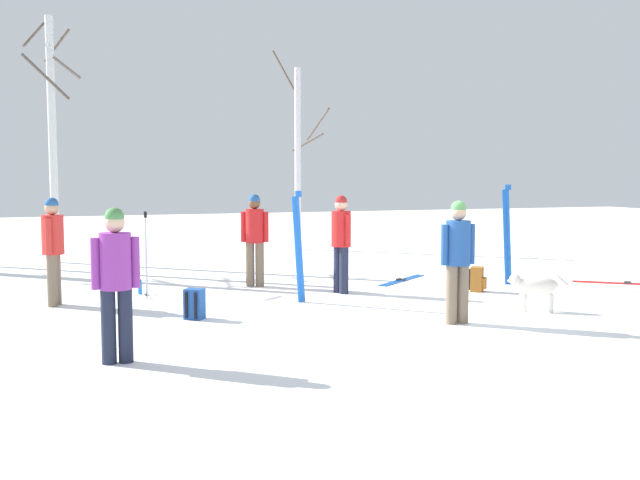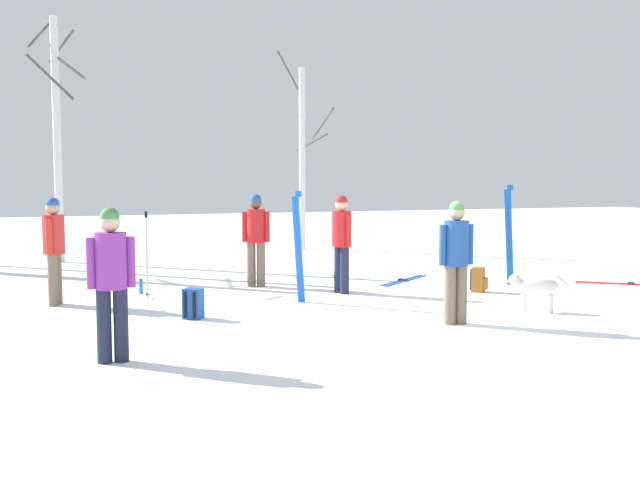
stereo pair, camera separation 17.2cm
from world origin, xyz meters
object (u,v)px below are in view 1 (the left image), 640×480
(ski_pair_planted_1, at_px, (507,235))
(ski_pair_lying_0, at_px, (625,283))
(ski_poles_1, at_px, (146,253))
(backpack_0, at_px, (477,280))
(person_0, at_px, (116,275))
(backpack_1, at_px, (195,304))
(water_bottle_0, at_px, (140,287))
(birch_tree_4, at_px, (298,155))
(ski_pair_planted_0, at_px, (298,247))
(person_2, at_px, (53,244))
(person_4, at_px, (458,254))
(birch_tree_3, at_px, (52,134))
(ski_poles_0, at_px, (114,248))
(person_1, at_px, (255,234))
(ski_pair_lying_1, at_px, (402,280))
(person_3, at_px, (341,237))
(dog, at_px, (535,286))

(ski_pair_planted_1, relative_size, ski_pair_lying_0, 1.19)
(ski_poles_1, distance_m, backpack_0, 5.78)
(person_0, distance_m, backpack_0, 7.14)
(backpack_1, distance_m, water_bottle_0, 2.59)
(backpack_1, xyz_separation_m, birch_tree_4, (4.61, 9.05, 2.42))
(ski_pair_planted_0, bearing_deg, water_bottle_0, 143.07)
(person_0, distance_m, ski_pair_planted_0, 4.30)
(person_2, relative_size, ski_poles_1, 1.17)
(person_4, relative_size, birch_tree_3, 0.30)
(person_0, bearing_deg, ski_poles_0, 85.61)
(person_1, height_order, backpack_0, person_1)
(person_1, xyz_separation_m, birch_tree_4, (2.98, 6.32, 1.65))
(ski_pair_planted_0, relative_size, backpack_1, 4.13)
(person_4, distance_m, backpack_0, 3.08)
(person_4, xyz_separation_m, ski_pair_lying_0, (4.97, 2.18, -0.97))
(ski_pair_planted_0, xyz_separation_m, backpack_0, (3.35, -0.02, -0.69))
(backpack_1, bearing_deg, ski_pair_lying_1, 28.43)
(ski_pair_planted_1, bearing_deg, ski_poles_0, 164.69)
(person_3, relative_size, ski_pair_lying_1, 1.14)
(ski_pair_planted_0, height_order, backpack_1, ski_pair_planted_0)
(ski_pair_lying_0, xyz_separation_m, birch_tree_4, (-3.72, 8.46, 2.62))
(ski_pair_planted_0, distance_m, ski_pair_lying_1, 3.30)
(dog, relative_size, ski_poles_1, 0.53)
(person_0, height_order, dog, person_0)
(dog, distance_m, water_bottle_0, 6.60)
(ski_pair_planted_1, height_order, ski_pair_lying_0, ski_pair_planted_1)
(person_1, relative_size, person_2, 1.00)
(person_1, relative_size, ski_poles_1, 1.17)
(ski_poles_1, bearing_deg, person_1, 19.51)
(birch_tree_4, bearing_deg, water_bottle_0, -128.01)
(ski_poles_1, bearing_deg, dog, -30.50)
(person_2, xyz_separation_m, ski_pair_lying_1, (6.43, 0.60, -0.97))
(person_4, xyz_separation_m, ski_poles_1, (-3.80, 3.59, -0.20))
(ski_pair_planted_1, xyz_separation_m, backpack_1, (-6.17, -1.33, -0.73))
(person_1, relative_size, water_bottle_0, 6.64)
(person_2, height_order, water_bottle_0, person_2)
(person_1, relative_size, person_4, 1.00)
(ski_pair_lying_0, height_order, birch_tree_3, birch_tree_3)
(person_4, xyz_separation_m, ski_pair_planted_1, (2.80, 2.92, -0.04))
(person_2, distance_m, person_3, 4.75)
(ski_pair_planted_0, relative_size, birch_tree_4, 0.33)
(person_3, relative_size, ski_pair_lying_0, 1.08)
(ski_pair_lying_0, bearing_deg, person_0, -163.84)
(person_0, relative_size, person_4, 1.00)
(ski_pair_lying_1, xyz_separation_m, ski_poles_0, (-5.39, 0.79, 0.75))
(person_2, relative_size, water_bottle_0, 6.64)
(birch_tree_4, bearing_deg, ski_poles_0, -133.21)
(ski_pair_lying_0, relative_size, backpack_0, 3.60)
(person_0, bearing_deg, dog, 9.22)
(person_0, relative_size, backpack_0, 3.90)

